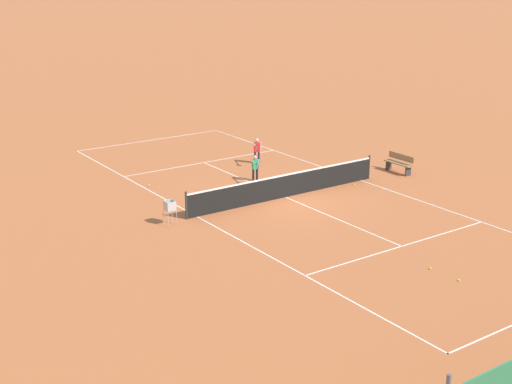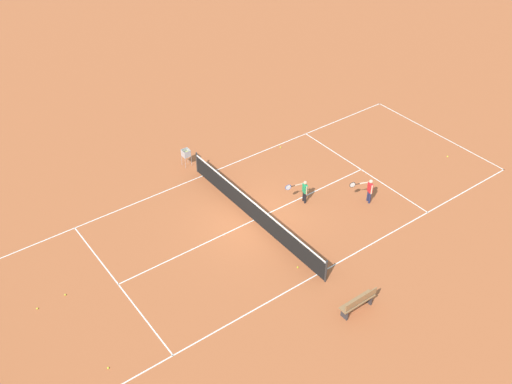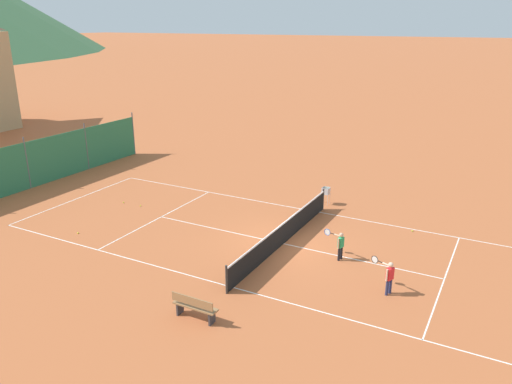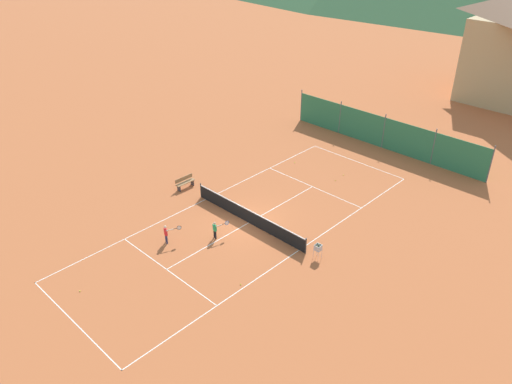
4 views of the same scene
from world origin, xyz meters
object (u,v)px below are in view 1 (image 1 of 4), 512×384
at_px(courtside_bench, 399,163).
at_px(tennis_ball_alley_left, 149,185).
at_px(tennis_net, 286,185).
at_px(tennis_ball_far_corner, 192,140).
at_px(player_near_baseline, 257,149).
at_px(player_near_service, 255,166).
at_px(tennis_ball_near_corner, 430,268).
at_px(tennis_ball_service_box, 459,280).
at_px(tennis_ball_mid_court, 354,185).
at_px(ball_hopper, 169,207).

bearing_deg(courtside_bench, tennis_ball_alley_left, -24.09).
bearing_deg(tennis_net, tennis_ball_far_corner, -99.47).
bearing_deg(player_near_baseline, tennis_net, 67.76).
height_order(player_near_service, courtside_bench, player_near_service).
xyz_separation_m(tennis_ball_near_corner, courtside_bench, (-6.99, -8.16, 0.42)).
xyz_separation_m(tennis_ball_near_corner, tennis_ball_alley_left, (3.18, -12.71, 0.00)).
relative_size(tennis_ball_service_box, courtside_bench, 0.04).
distance_m(tennis_net, tennis_ball_far_corner, 10.76).
height_order(tennis_net, player_near_baseline, player_near_baseline).
bearing_deg(player_near_service, tennis_ball_far_corner, -100.45).
bearing_deg(tennis_ball_mid_court, player_near_baseline, -74.94).
relative_size(tennis_ball_far_corner, tennis_ball_alley_left, 1.00).
bearing_deg(tennis_net, player_near_service, -96.25).
distance_m(player_near_service, tennis_ball_mid_court, 4.28).
distance_m(tennis_ball_near_corner, courtside_bench, 10.76).
height_order(tennis_ball_mid_court, courtside_bench, courtside_bench).
bearing_deg(tennis_ball_near_corner, tennis_ball_alley_left, -75.95).
bearing_deg(tennis_net, player_near_baseline, -112.24).
bearing_deg(player_near_baseline, tennis_ball_alley_left, 3.35).
height_order(tennis_ball_alley_left, courtside_bench, courtside_bench).
bearing_deg(tennis_ball_alley_left, tennis_ball_service_box, 103.14).
relative_size(tennis_net, player_near_baseline, 7.66).
distance_m(tennis_ball_near_corner, tennis_ball_service_box, 1.08).
bearing_deg(tennis_ball_service_box, player_near_service, -94.29).
height_order(player_near_service, ball_hopper, player_near_service).
bearing_deg(tennis_ball_service_box, tennis_ball_far_corner, -96.81).
relative_size(tennis_ball_service_box, tennis_ball_alley_left, 1.00).
xyz_separation_m(player_near_baseline, tennis_ball_alley_left, (5.80, 0.34, -0.67)).
distance_m(player_near_baseline, tennis_ball_service_box, 14.38).
xyz_separation_m(tennis_net, tennis_ball_alley_left, (3.83, -4.48, -0.47)).
bearing_deg(tennis_net, tennis_ball_mid_court, 173.71).
height_order(tennis_ball_far_corner, courtside_bench, courtside_bench).
distance_m(tennis_ball_far_corner, tennis_ball_service_box, 20.05).
relative_size(ball_hopper, courtside_bench, 0.59).
bearing_deg(tennis_ball_alley_left, tennis_ball_near_corner, 104.05).
height_order(tennis_net, tennis_ball_alley_left, tennis_net).
distance_m(player_near_service, tennis_ball_alley_left, 4.60).
bearing_deg(tennis_ball_far_corner, tennis_ball_near_corner, 82.68).
bearing_deg(player_near_service, tennis_net, 83.75).
relative_size(tennis_net, tennis_ball_far_corner, 139.09).
relative_size(player_near_service, tennis_ball_alley_left, 17.19).
bearing_deg(courtside_bench, tennis_ball_far_corner, -66.78).
bearing_deg(tennis_ball_near_corner, ball_hopper, -60.09).
bearing_deg(tennis_ball_alley_left, tennis_net, 130.51).
bearing_deg(courtside_bench, player_near_service, -23.02).
xyz_separation_m(player_near_service, tennis_ball_far_corner, (-1.49, -8.09, -0.63)).
relative_size(tennis_net, tennis_ball_service_box, 139.09).
height_order(tennis_net, tennis_ball_service_box, tennis_net).
bearing_deg(player_near_baseline, tennis_ball_far_corner, -87.97).
xyz_separation_m(tennis_ball_alley_left, courtside_bench, (-10.17, 4.55, 0.42)).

